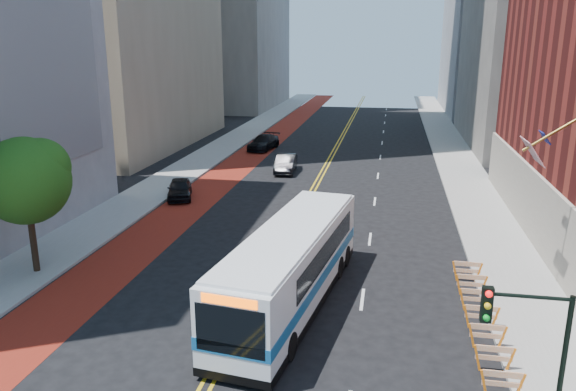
# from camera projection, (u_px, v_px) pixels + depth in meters

# --- Properties ---
(ground) EXTENTS (160.00, 160.00, 0.00)m
(ground) POSITION_uv_depth(u_px,v_px,m) (220.00, 361.00, 20.28)
(ground) COLOR black
(ground) RESTS_ON ground
(sidewalk_left) EXTENTS (4.00, 140.00, 0.15)m
(sidewalk_left) POSITION_uv_depth(u_px,v_px,m) (191.00, 167.00, 50.78)
(sidewalk_left) COLOR gray
(sidewalk_left) RESTS_ON ground
(sidewalk_right) EXTENTS (4.00, 140.00, 0.15)m
(sidewalk_right) POSITION_uv_depth(u_px,v_px,m) (466.00, 179.00, 46.58)
(sidewalk_right) COLOR gray
(sidewalk_right) RESTS_ON ground
(bus_lane_paint) EXTENTS (3.60, 140.00, 0.01)m
(bus_lane_paint) POSITION_uv_depth(u_px,v_px,m) (232.00, 170.00, 50.11)
(bus_lane_paint) COLOR maroon
(bus_lane_paint) RESTS_ON ground
(center_line_inner) EXTENTS (0.14, 140.00, 0.01)m
(center_line_inner) POSITION_uv_depth(u_px,v_px,m) (320.00, 173.00, 48.73)
(center_line_inner) COLOR gold
(center_line_inner) RESTS_ON ground
(center_line_outer) EXTENTS (0.14, 140.00, 0.01)m
(center_line_outer) POSITION_uv_depth(u_px,v_px,m) (324.00, 173.00, 48.67)
(center_line_outer) COLOR gold
(center_line_outer) RESTS_ON ground
(lane_dashes) EXTENTS (0.14, 98.20, 0.01)m
(lane_dashes) POSITION_uv_depth(u_px,v_px,m) (380.00, 157.00, 55.44)
(lane_dashes) COLOR silver
(lane_dashes) RESTS_ON ground
(construction_barriers) EXTENTS (1.42, 10.91, 1.00)m
(construction_barriers) POSITION_uv_depth(u_px,v_px,m) (484.00, 323.00, 21.67)
(construction_barriers) COLOR orange
(construction_barriers) RESTS_ON ground
(street_tree) EXTENTS (4.20, 4.20, 6.70)m
(street_tree) POSITION_uv_depth(u_px,v_px,m) (27.00, 177.00, 26.65)
(street_tree) COLOR black
(street_tree) RESTS_ON sidewalk_left
(traffic_signal) EXTENTS (2.21, 0.34, 5.07)m
(traffic_signal) POSITION_uv_depth(u_px,v_px,m) (529.00, 345.00, 14.31)
(traffic_signal) COLOR black
(traffic_signal) RESTS_ON sidewalk_right
(transit_bus) EXTENTS (4.53, 13.13, 3.54)m
(transit_bus) POSITION_uv_depth(u_px,v_px,m) (292.00, 265.00, 24.19)
(transit_bus) COLOR silver
(transit_bus) RESTS_ON ground
(car_a) EXTENTS (2.91, 4.48, 1.42)m
(car_a) POSITION_uv_depth(u_px,v_px,m) (180.00, 189.00, 40.98)
(car_a) COLOR black
(car_a) RESTS_ON ground
(car_b) EXTENTS (1.93, 4.74, 1.53)m
(car_b) POSITION_uv_depth(u_px,v_px,m) (286.00, 163.00, 49.05)
(car_b) COLOR black
(car_b) RESTS_ON ground
(car_c) EXTENTS (2.92, 5.49, 1.51)m
(car_c) POSITION_uv_depth(u_px,v_px,m) (264.00, 142.00, 59.06)
(car_c) COLOR black
(car_c) RESTS_ON ground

